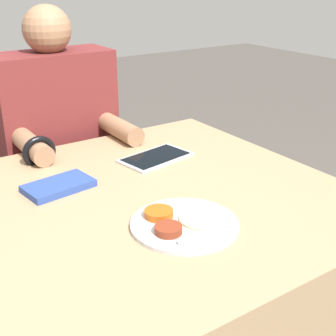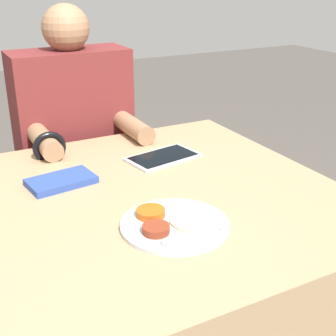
{
  "view_description": "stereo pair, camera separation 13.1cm",
  "coord_description": "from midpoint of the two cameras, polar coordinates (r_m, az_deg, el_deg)",
  "views": [
    {
      "loc": [
        -0.58,
        -0.99,
        1.34
      ],
      "look_at": [
        0.1,
        0.01,
        0.83
      ],
      "focal_mm": 50.0,
      "sensor_mm": 36.0,
      "label": 1
    },
    {
      "loc": [
        -0.47,
        -1.06,
        1.34
      ],
      "look_at": [
        0.1,
        0.01,
        0.83
      ],
      "focal_mm": 50.0,
      "sensor_mm": 36.0,
      "label": 2
    }
  ],
  "objects": [
    {
      "name": "dining_table",
      "position": [
        1.5,
        -0.6,
        -16.76
      ],
      "size": [
        1.1,
        1.02,
        0.77
      ],
      "color": "#9E7F5B",
      "rests_on": "ground_plane"
    },
    {
      "name": "thali_tray",
      "position": [
        1.13,
        4.0,
        -6.88
      ],
      "size": [
        0.27,
        0.27,
        0.03
      ],
      "color": "#B7BABF",
      "rests_on": "dining_table"
    },
    {
      "name": "person_diner",
      "position": [
        1.93,
        -9.05,
        -0.68
      ],
      "size": [
        0.44,
        0.44,
        1.23
      ],
      "color": "black",
      "rests_on": "ground_plane"
    },
    {
      "name": "red_notebook",
      "position": [
        1.37,
        -10.24,
        -1.69
      ],
      "size": [
        0.2,
        0.14,
        0.02
      ],
      "color": "silver",
      "rests_on": "dining_table"
    },
    {
      "name": "tablet_device",
      "position": [
        1.53,
        1.83,
        1.28
      ],
      "size": [
        0.25,
        0.17,
        0.01
      ],
      "color": "#B7B7BC",
      "rests_on": "dining_table"
    }
  ]
}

